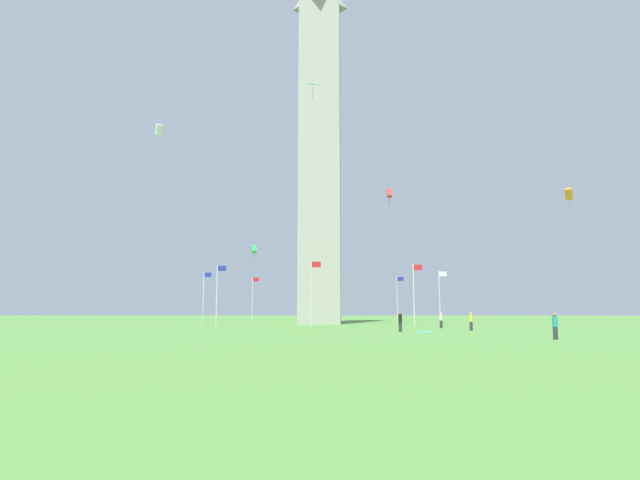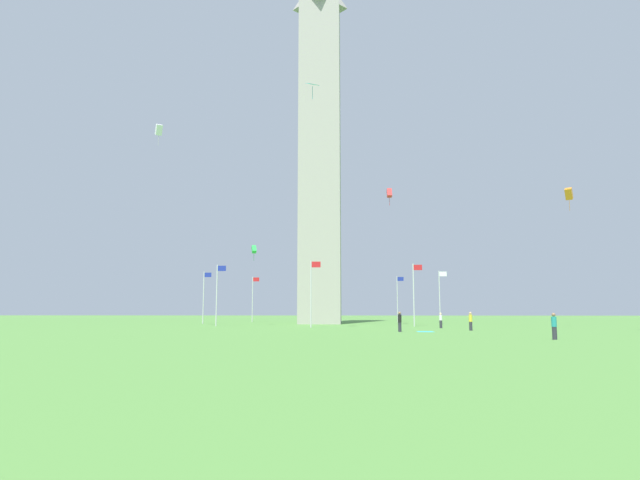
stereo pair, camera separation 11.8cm
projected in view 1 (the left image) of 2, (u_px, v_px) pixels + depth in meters
name	position (u px, v px, depth m)	size (l,w,h in m)	color
ground_plane	(320.00, 324.00, 74.86)	(260.00, 260.00, 0.00)	#548C3D
obelisk_monument	(320.00, 139.00, 78.28)	(5.81, 5.81, 52.81)	#A8A399
flagpole_n	(440.00, 294.00, 74.43)	(1.12, 0.14, 7.29)	silver
flagpole_ne	(398.00, 297.00, 86.24)	(1.12, 0.14, 7.29)	silver
flagpole_e	(326.00, 297.00, 91.69)	(1.12, 0.14, 7.29)	silver
flagpole_se	(253.00, 297.00, 87.58)	(1.12, 0.14, 7.29)	silver
flagpole_s	(204.00, 295.00, 76.33)	(1.12, 0.14, 7.29)	silver
flagpole_sw	(217.00, 292.00, 64.52)	(1.12, 0.14, 7.29)	silver
flagpole_w	(312.00, 290.00, 59.07)	(1.12, 0.14, 7.29)	silver
flagpole_nw	(414.00, 292.00, 63.17)	(1.12, 0.14, 7.29)	silver
person_black_shirt	(400.00, 322.00, 46.88)	(0.32, 0.32, 1.73)	#2D2D38
person_yellow_shirt	(471.00, 321.00, 49.82)	(0.32, 0.32, 1.70)	#2D2D38
person_white_shirt	(441.00, 320.00, 56.69)	(0.32, 0.32, 1.60)	#2D2D38
person_teal_shirt	(555.00, 326.00, 34.24)	(0.32, 0.32, 1.68)	#2D2D38
kite_red_box	(389.00, 193.00, 69.43)	(0.67, 1.00, 2.29)	red
kite_green_box	(254.00, 249.00, 67.55)	(0.82, 1.08, 1.96)	green
kite_cyan_diamond	(313.00, 85.00, 53.82)	(1.45, 1.42, 1.77)	#33C6D1
kite_orange_box	(569.00, 194.00, 59.07)	(1.19, 1.35, 2.59)	orange
kite_white_box	(159.00, 130.00, 62.24)	(1.16, 1.29, 2.57)	white
picnic_blanket_near_first_person	(426.00, 332.00, 47.00)	(1.80, 1.40, 0.01)	#33C6D1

